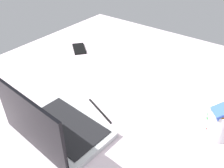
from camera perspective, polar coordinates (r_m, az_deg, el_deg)
bed_mattress at (r=110.00cm, az=10.24°, el=-6.91°), size 180.00×140.00×18.00cm
laptop at (r=85.05cm, az=-13.66°, el=-10.21°), size 34.45×25.13×23.00cm
snack_cup at (r=90.11cm, az=24.68°, el=-8.30°), size 10.53×10.28×14.77cm
cell_phone at (r=143.11cm, az=-7.93°, el=8.44°), size 15.18×14.06×0.80cm
charger_cable at (r=95.64cm, az=-3.01°, el=-6.38°), size 16.17×6.40×0.60cm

